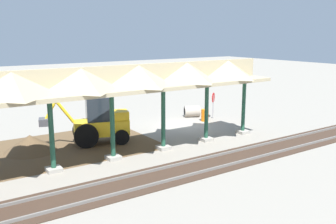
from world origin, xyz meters
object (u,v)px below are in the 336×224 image
Objects in this scene: concrete_pipe at (192,111)px; backhoe at (99,123)px; traffic_barrel at (205,115)px; stop_sign at (213,100)px.

backhoe is at bearing 16.55° from concrete_pipe.
concrete_pipe is 1.62× the size of traffic_barrel.
backhoe reaches higher than traffic_barrel.
backhoe is 3.56× the size of concrete_pipe.
traffic_barrel is (1.12, 0.38, -0.99)m from stop_sign.
backhoe is at bearing 7.69° from stop_sign.
concrete_pipe is 1.71m from traffic_barrel.
stop_sign is at bearing -161.22° from traffic_barrel.
stop_sign is 1.96m from concrete_pipe.
stop_sign is 2.25× the size of traffic_barrel.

